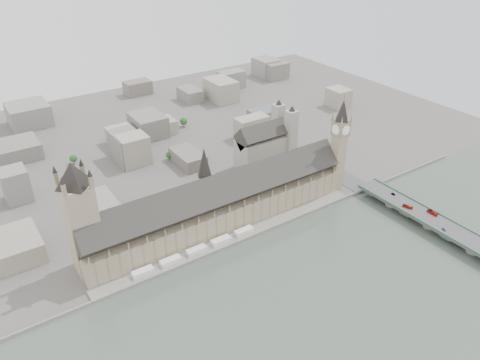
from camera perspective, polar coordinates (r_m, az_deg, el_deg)
ground at (r=434.36m, az=-1.14°, el=-6.65°), size 900.00×900.00×0.00m
river_thames at (r=345.05m, az=14.98°, el=-20.14°), size 600.00×600.00×0.00m
embankment_wall at (r=423.45m, az=-0.03°, el=-7.50°), size 600.00×1.50×3.00m
river_terrace at (r=428.72m, az=-0.59°, el=-7.05°), size 270.00×15.00×2.00m
terrace_tents at (r=411.26m, az=-5.34°, el=-8.53°), size 118.00×7.00×4.00m
palace_of_westminster at (r=435.14m, az=-2.59°, el=-2.97°), size 265.00×40.73×55.44m
elizabeth_tower at (r=487.34m, az=12.04°, el=4.93°), size 17.00×17.00×107.50m
victoria_tower at (r=384.82m, az=-18.88°, el=-3.86°), size 30.00×30.00×100.00m
central_tower at (r=417.42m, az=-4.32°, el=1.07°), size 13.00×13.00×48.00m
westminster_bridge at (r=478.95m, az=21.45°, el=-4.41°), size 25.00×325.00×10.25m
bridge_parapets at (r=458.46m, az=25.97°, el=-6.31°), size 25.00×235.00×1.15m
westminster_abbey at (r=543.14m, az=3.20°, el=4.42°), size 68.00×36.00×64.00m
city_skyline_inland at (r=618.84m, az=-13.70°, el=6.29°), size 720.00×360.00×38.00m
park_trees at (r=469.03m, az=-6.18°, el=-2.66°), size 110.00×30.00×15.00m
red_bus_north at (r=479.68m, az=19.75°, el=-3.07°), size 5.77×9.96×2.73m
red_bus_south at (r=478.66m, az=22.40°, el=-3.69°), size 2.59×10.79×3.00m
car_blue at (r=460.04m, az=23.61°, el=-5.55°), size 2.86×4.56×1.45m
car_silver at (r=496.86m, az=18.18°, el=-1.64°), size 1.60×4.54×1.49m
car_approach at (r=550.18m, az=11.04°, el=2.59°), size 2.69×5.21×1.44m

